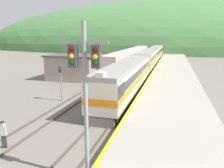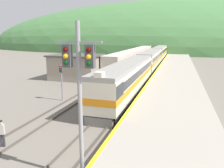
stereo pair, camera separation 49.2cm
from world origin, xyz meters
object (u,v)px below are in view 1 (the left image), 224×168
object	(u,v)px
carriage_second	(148,59)
carriage_third	(156,52)
carriage_fourth	(160,49)
signal_mast_main	(85,81)
signal_post_siding	(61,76)
track_worker	(3,133)
siding_train	(132,57)
express_train_lead_car	(127,77)

from	to	relation	value
carriage_second	carriage_third	xyz separation A→B (m)	(0.00, 21.60, 0.00)
carriage_fourth	signal_mast_main	xyz separation A→B (m)	(1.43, -81.58, 2.82)
signal_post_siding	carriage_second	bearing A→B (deg)	76.67
carriage_third	track_worker	distance (m)	58.73
signal_mast_main	signal_post_siding	size ratio (longest dim) A/B	1.93
carriage_second	signal_post_siding	xyz separation A→B (m)	(-6.31, -26.64, 0.67)
track_worker	signal_post_siding	bearing A→B (deg)	98.51
carriage_second	signal_post_siding	bearing A→B (deg)	-103.33
track_worker	carriage_third	bearing A→B (deg)	85.34
siding_train	track_worker	world-z (taller)	siding_train
carriage_fourth	track_worker	distance (m)	80.28
express_train_lead_car	signal_post_siding	size ratio (longest dim) A/B	5.39
carriage_third	signal_post_siding	xyz separation A→B (m)	(-6.31, -48.24, 0.67)
signal_mast_main	carriage_fourth	bearing A→B (deg)	91.01
carriage_third	signal_post_siding	bearing A→B (deg)	-97.45
carriage_second	track_worker	size ratio (longest dim) A/B	11.72
carriage_third	siding_train	world-z (taller)	carriage_third
express_train_lead_car	signal_mast_main	distance (m)	16.64
express_train_lead_car	track_worker	size ratio (longest dim) A/B	11.95
signal_mast_main	track_worker	world-z (taller)	signal_mast_main
express_train_lead_car	carriage_third	bearing A→B (deg)	90.00
express_train_lead_car	siding_train	world-z (taller)	express_train_lead_car
carriage_second	carriage_fourth	world-z (taller)	same
siding_train	track_worker	xyz separation A→B (m)	(0.17, -43.94, -0.95)
express_train_lead_car	carriage_second	distance (m)	22.04
express_train_lead_car	signal_post_siding	xyz separation A→B (m)	(-6.31, -4.61, 0.66)
carriage_second	signal_mast_main	distance (m)	38.51
express_train_lead_car	siding_train	xyz separation A→B (m)	(-4.94, 29.05, -0.19)
carriage_fourth	signal_mast_main	bearing A→B (deg)	-88.99
siding_train	signal_post_siding	xyz separation A→B (m)	(-1.37, -33.66, 0.85)
siding_train	signal_post_siding	distance (m)	33.69
express_train_lead_car	carriage_third	distance (m)	43.64
carriage_second	carriage_third	bearing A→B (deg)	90.00
signal_mast_main	signal_post_siding	world-z (taller)	signal_mast_main
signal_mast_main	signal_post_siding	bearing A→B (deg)	123.42
carriage_fourth	signal_post_siding	world-z (taller)	carriage_fourth
carriage_second	carriage_fourth	xyz separation A→B (m)	(0.00, 43.20, 0.00)
carriage_third	carriage_fourth	size ratio (longest dim) A/B	1.00
carriage_third	siding_train	size ratio (longest dim) A/B	0.49
carriage_fourth	siding_train	size ratio (longest dim) A/B	0.49
carriage_second	track_worker	distance (m)	37.25
siding_train	carriage_second	bearing A→B (deg)	-54.83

